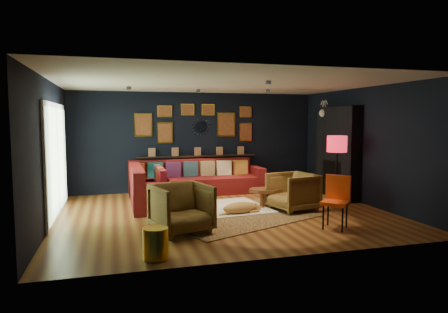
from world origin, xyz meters
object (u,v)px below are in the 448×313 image
object	(u,v)px
armchair_right	(293,190)
orange_chair	(337,197)
coffee_table	(266,192)
floor_lamp	(337,147)
armchair_left	(181,206)
pouf	(157,201)
gold_stool	(156,243)
dog	(240,206)
sectional	(180,185)

from	to	relation	value
armchair_right	orange_chair	size ratio (longest dim) A/B	0.95
coffee_table	floor_lamp	xyz separation A→B (m)	(1.50, -0.33, 0.97)
armchair_left	orange_chair	xyz separation A→B (m)	(2.65, -0.42, 0.09)
armchair_right	pouf	bearing A→B (deg)	-117.93
orange_chair	floor_lamp	world-z (taller)	floor_lamp
gold_stool	dog	size ratio (longest dim) A/B	0.43
coffee_table	dog	world-z (taller)	coffee_table
sectional	pouf	size ratio (longest dim) A/B	7.04
pouf	floor_lamp	bearing A→B (deg)	-9.65
armchair_right	gold_stool	bearing A→B (deg)	-66.48
coffee_table	pouf	bearing A→B (deg)	172.10
armchair_left	gold_stool	world-z (taller)	armchair_left
orange_chair	dog	xyz separation A→B (m)	(-1.31, 1.40, -0.36)
coffee_table	pouf	size ratio (longest dim) A/B	1.81
pouf	armchair_right	size ratio (longest dim) A/B	0.56
armchair_right	dog	distance (m)	1.18
sectional	armchair_right	bearing A→B (deg)	-44.44
pouf	floor_lamp	size ratio (longest dim) A/B	0.31
floor_lamp	coffee_table	bearing A→B (deg)	167.69
orange_chair	floor_lamp	distance (m)	1.95
orange_chair	floor_lamp	bearing A→B (deg)	103.39
orange_chair	sectional	bearing A→B (deg)	167.05
armchair_left	armchair_right	distance (m)	2.68
gold_stool	floor_lamp	xyz separation A→B (m)	(4.13, 2.30, 1.08)
gold_stool	pouf	bearing A→B (deg)	83.61
armchair_right	orange_chair	distance (m)	1.43
pouf	armchair_right	xyz separation A→B (m)	(2.71, -0.78, 0.24)
armchair_left	dog	distance (m)	1.68
pouf	floor_lamp	distance (m)	4.01
pouf	orange_chair	world-z (taller)	orange_chair
sectional	orange_chair	size ratio (longest dim) A/B	3.73
floor_lamp	dog	distance (m)	2.51
coffee_table	armchair_left	world-z (taller)	armchair_left
coffee_table	orange_chair	xyz separation A→B (m)	(0.57, -1.87, 0.21)
gold_stool	dog	world-z (taller)	gold_stool
floor_lamp	dog	size ratio (longest dim) A/B	1.53
sectional	orange_chair	world-z (taller)	orange_chair
coffee_table	sectional	bearing A→B (deg)	136.51
sectional	floor_lamp	world-z (taller)	floor_lamp
coffee_table	armchair_left	xyz separation A→B (m)	(-2.08, -1.45, 0.13)
sectional	pouf	world-z (taller)	sectional
sectional	floor_lamp	xyz separation A→B (m)	(3.11, -1.86, 0.97)
coffee_table	armchair_right	size ratio (longest dim) A/B	1.01
gold_stool	dog	xyz separation A→B (m)	(1.89, 2.15, -0.04)
dog	orange_chair	bearing A→B (deg)	-58.10
pouf	gold_stool	bearing A→B (deg)	-96.39
coffee_table	pouf	distance (m)	2.33
coffee_table	gold_stool	distance (m)	3.72
orange_chair	coffee_table	bearing A→B (deg)	151.37
armchair_left	floor_lamp	distance (m)	3.84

